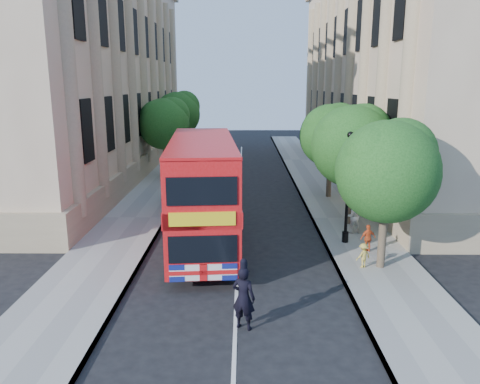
{
  "coord_description": "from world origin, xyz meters",
  "views": [
    {
      "loc": [
        0.25,
        -14.79,
        7.39
      ],
      "look_at": [
        0.08,
        6.9,
        2.3
      ],
      "focal_mm": 35.0,
      "sensor_mm": 36.0,
      "label": 1
    }
  ],
  "objects_px": {
    "police_constable": "(244,298)",
    "woman_pedestrian": "(352,216)",
    "box_van": "(195,175)",
    "lamp_post": "(348,192)",
    "double_decker_bus": "(203,189)"
  },
  "relations": [
    {
      "from": "police_constable",
      "to": "woman_pedestrian",
      "type": "relative_size",
      "value": 1.19
    },
    {
      "from": "box_van",
      "to": "woman_pedestrian",
      "type": "height_order",
      "value": "box_van"
    },
    {
      "from": "lamp_post",
      "to": "box_van",
      "type": "bearing_deg",
      "value": 131.8
    },
    {
      "from": "lamp_post",
      "to": "double_decker_bus",
      "type": "height_order",
      "value": "lamp_post"
    },
    {
      "from": "double_decker_bus",
      "to": "woman_pedestrian",
      "type": "bearing_deg",
      "value": 7.12
    },
    {
      "from": "lamp_post",
      "to": "double_decker_bus",
      "type": "relative_size",
      "value": 0.48
    },
    {
      "from": "double_decker_bus",
      "to": "box_van",
      "type": "xyz_separation_m",
      "value": [
        -1.3,
        8.96,
        -1.11
      ]
    },
    {
      "from": "police_constable",
      "to": "box_van",
      "type": "bearing_deg",
      "value": -56.6
    },
    {
      "from": "lamp_post",
      "to": "box_van",
      "type": "distance_m",
      "value": 11.9
    },
    {
      "from": "lamp_post",
      "to": "woman_pedestrian",
      "type": "xyz_separation_m",
      "value": [
        0.62,
        1.4,
        -1.54
      ]
    },
    {
      "from": "box_van",
      "to": "police_constable",
      "type": "height_order",
      "value": "box_van"
    },
    {
      "from": "woman_pedestrian",
      "to": "police_constable",
      "type": "bearing_deg",
      "value": 45.82
    },
    {
      "from": "lamp_post",
      "to": "woman_pedestrian",
      "type": "bearing_deg",
      "value": 66.03
    },
    {
      "from": "lamp_post",
      "to": "police_constable",
      "type": "height_order",
      "value": "lamp_post"
    },
    {
      "from": "double_decker_bus",
      "to": "woman_pedestrian",
      "type": "relative_size",
      "value": 6.26
    }
  ]
}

